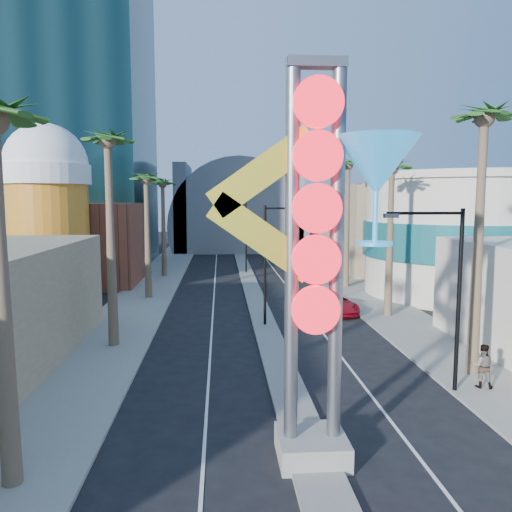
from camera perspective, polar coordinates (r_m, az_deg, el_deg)
The scene contains 21 objects.
sidewalk_west at distance 48.34m, azimuth -11.91°, elevation -3.55°, with size 5.00×100.00×0.15m, color gray.
sidewalk_east at distance 49.47m, azimuth 10.49°, elevation -3.29°, with size 5.00×100.00×0.15m, color gray.
median at distance 50.93m, azimuth -0.78°, elevation -2.90°, with size 1.60×84.00×0.15m, color gray.
hotel_tower at distance 68.99m, azimuth -21.38°, elevation 19.99°, with size 20.00×20.00×50.00m, color black.
brick_filler_west at distance 52.03m, azimuth -18.67°, elevation 1.31°, with size 10.00×10.00×8.00m, color brown.
filler_east at distance 63.15m, azimuth 13.34°, elevation 3.23°, with size 10.00×20.00×10.00m, color #977E61.
beer_mug at distance 44.47m, azimuth -22.69°, elevation 5.30°, with size 7.00×7.00×14.50m.
turquoise_building at distance 47.16m, azimuth 22.23°, elevation 2.19°, with size 16.60×16.60×10.60m.
canopy at distance 84.31m, azimuth -2.13°, elevation 3.70°, with size 22.00×16.00×22.00m.
neon_sign at distance 15.61m, azimuth 9.68°, elevation 2.51°, with size 6.53×2.60×12.55m.
streetlight_0 at distance 32.54m, azimuth 2.00°, elevation 0.31°, with size 3.79×0.25×8.00m.
streetlight_1 at distance 56.32m, azimuth -1.70°, elevation 2.91°, with size 3.79×0.25×8.00m.
streetlight_2 at distance 22.62m, azimuth 21.16°, elevation -2.95°, with size 3.45×0.25×8.00m.
palm_1 at distance 28.93m, azimuth -16.58°, elevation 11.08°, with size 2.40×2.40×12.70m.
palm_2 at distance 42.62m, azimuth -12.45°, elevation 7.82°, with size 2.40×2.40×11.20m.
palm_3 at distance 54.52m, azimuth -10.62°, elevation 7.53°, with size 2.40×2.40×11.20m.
palm_5 at distance 25.33m, azimuth 24.57°, elevation 12.48°, with size 2.40×2.40×13.20m.
palm_6 at distance 36.21m, azimuth 15.27°, elevation 8.72°, with size 2.40×2.40×11.70m.
palm_7 at distance 47.74m, azimuth 10.48°, elevation 9.31°, with size 2.40×2.40×12.70m.
red_pickup at distance 37.50m, azimuth 8.98°, elevation -5.36°, with size 2.42×5.26×1.46m, color #AA0D1F.
pedestrian_b at distance 24.46m, azimuth 24.46°, elevation -11.35°, with size 0.94×0.73×1.94m, color gray.
Camera 1 is at (-2.90, -12.17, 8.36)m, focal length 35.00 mm.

